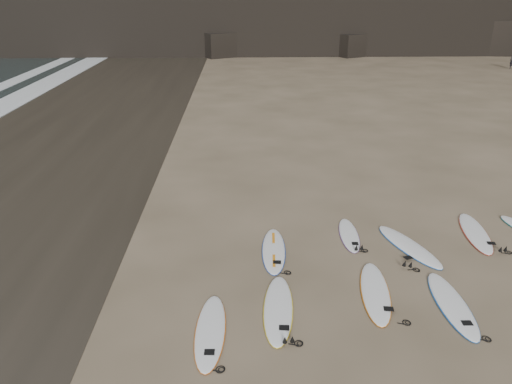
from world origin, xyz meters
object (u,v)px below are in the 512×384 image
surfboard_3 (452,304)px  surfboard_8 (475,232)px  surfboard_1 (278,308)px  surfboard_6 (349,235)px  surfboard_7 (409,246)px  surfboard_2 (375,292)px  surfboard_5 (274,250)px  surfboard_0 (210,330)px

surfboard_3 → surfboard_8: size_ratio=1.00×
surfboard_1 → surfboard_6: (2.42, 3.66, -0.01)m
surfboard_7 → surfboard_1: bearing=-163.8°
surfboard_6 → surfboard_8: (3.87, -0.01, 0.01)m
surfboard_7 → surfboard_8: bearing=-0.9°
surfboard_3 → surfboard_2: bearing=162.7°
surfboard_1 → surfboard_8: bearing=35.5°
surfboard_2 → surfboard_5: size_ratio=1.04×
surfboard_2 → surfboard_3: bearing=-10.2°
surfboard_1 → surfboard_5: (0.08, 2.77, -0.00)m
surfboard_1 → surfboard_8: (6.29, 3.65, 0.00)m
surfboard_5 → surfboard_6: bearing=23.9°
surfboard_8 → surfboard_6: bearing=-170.7°
surfboard_0 → surfboard_8: 8.98m
surfboard_6 → surfboard_7: (1.58, -0.78, 0.01)m
surfboard_7 → surfboard_3: bearing=-107.2°
surfboard_3 → surfboard_5: size_ratio=1.04×
surfboard_5 → surfboard_1: bearing=-88.4°
surfboard_6 → surfboard_7: 1.76m
surfboard_8 → surfboard_5: bearing=-162.6°
surfboard_0 → surfboard_7: surfboard_7 is taller
surfboard_2 → surfboard_6: bearing=98.6°
surfboard_2 → surfboard_6: (-0.01, 3.06, -0.01)m
surfboard_3 → surfboard_7: same height
surfboard_5 → surfboard_7: 3.92m
surfboard_3 → surfboard_5: 4.88m
surfboard_2 → surfboard_3: same height
surfboard_0 → surfboard_6: surfboard_0 is taller
surfboard_3 → surfboard_0: bearing=-170.7°
surfboard_2 → surfboard_6: 3.06m
surfboard_2 → surfboard_8: bearing=46.8°
surfboard_8 → surfboard_0: bearing=-141.3°
surfboard_1 → surfboard_7: 4.93m
surfboard_8 → surfboard_2: bearing=-132.3°
surfboard_1 → surfboard_7: same height
surfboard_0 → surfboard_3: (5.66, 0.79, 0.00)m
surfboard_1 → surfboard_8: size_ratio=0.99×
surfboard_6 → surfboard_8: size_ratio=0.81×
surfboard_2 → surfboard_1: bearing=-157.7°
surfboard_2 → surfboard_5: (-2.35, 2.17, -0.00)m
surfboard_0 → surfboard_5: bearing=67.0°
surfboard_3 → surfboard_8: (2.17, 3.62, 0.00)m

